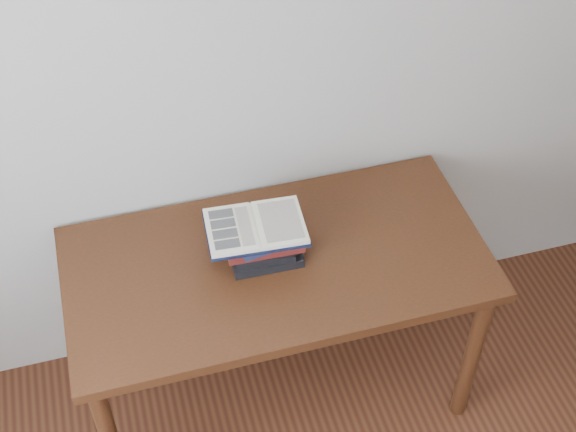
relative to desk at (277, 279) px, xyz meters
name	(u,v)px	position (x,y,z in m)	size (l,w,h in m)	color
desk	(277,279)	(0.00, 0.00, 0.00)	(1.41, 0.70, 0.75)	#462411
book_stack	(264,243)	(-0.03, 0.03, 0.16)	(0.26, 0.19, 0.12)	black
open_book	(256,227)	(-0.06, 0.04, 0.23)	(0.34, 0.25, 0.03)	black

